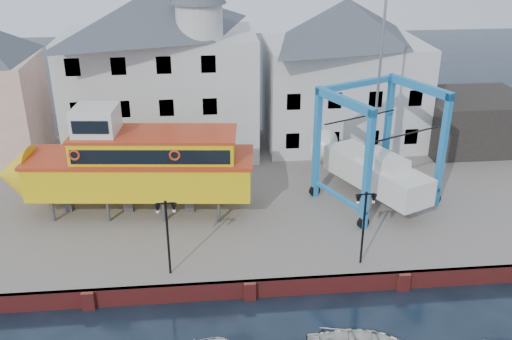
{
  "coord_description": "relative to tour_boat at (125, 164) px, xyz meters",
  "views": [
    {
      "loc": [
        -2.01,
        -23.67,
        17.92
      ],
      "look_at": [
        1.0,
        7.0,
        4.0
      ],
      "focal_mm": 40.0,
      "sensor_mm": 36.0,
      "label": 1
    }
  ],
  "objects": [
    {
      "name": "shed_dark",
      "position": [
        25.77,
        8.72,
        -1.18
      ],
      "size": [
        8.0,
        7.0,
        4.0
      ],
      "primitive_type": "cube",
      "color": "black",
      "rests_on": "hardstanding"
    },
    {
      "name": "tour_boat",
      "position": [
        0.0,
        0.0,
        0.0
      ],
      "size": [
        15.76,
        5.22,
        6.74
      ],
      "rotation": [
        0.0,
        0.0,
        -0.1
      ],
      "color": "#59595E",
      "rests_on": "hardstanding"
    },
    {
      "name": "lamp_post_right",
      "position": [
        12.77,
        -7.08,
        -0.0
      ],
      "size": [
        1.12,
        0.32,
        4.2
      ],
      "color": "black",
      "rests_on": "hardstanding"
    },
    {
      "name": "building_white_main",
      "position": [
        1.9,
        10.12,
        3.17
      ],
      "size": [
        14.0,
        8.3,
        14.0
      ],
      "color": "#BDBDBC",
      "rests_on": "hardstanding"
    },
    {
      "name": "building_white_right",
      "position": [
        15.77,
        10.72,
        2.42
      ],
      "size": [
        12.0,
        8.0,
        11.2
      ],
      "color": "#BDBDBC",
      "rests_on": "hardstanding"
    },
    {
      "name": "quay_wall",
      "position": [
        6.77,
        -8.17,
        -3.68
      ],
      "size": [
        44.0,
        0.47,
        1.0
      ],
      "color": "maroon",
      "rests_on": "ground"
    },
    {
      "name": "ground",
      "position": [
        6.77,
        -8.28,
        -4.18
      ],
      "size": [
        140.0,
        140.0,
        0.0
      ],
      "primitive_type": "plane",
      "color": "black",
      "rests_on": "ground"
    },
    {
      "name": "travel_lift",
      "position": [
        15.16,
        0.68,
        -0.81
      ],
      "size": [
        8.16,
        9.53,
        14.19
      ],
      "rotation": [
        0.0,
        0.0,
        0.43
      ],
      "color": "#176AAC",
      "rests_on": "hardstanding"
    },
    {
      "name": "lamp_post_left",
      "position": [
        2.77,
        -7.08,
        -0.0
      ],
      "size": [
        1.12,
        0.32,
        4.2
      ],
      "color": "black",
      "rests_on": "hardstanding"
    },
    {
      "name": "hardstanding",
      "position": [
        6.77,
        2.72,
        -3.68
      ],
      "size": [
        44.0,
        22.0,
        1.0
      ],
      "primitive_type": "cube",
      "color": "#635E56",
      "rests_on": "ground"
    }
  ]
}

